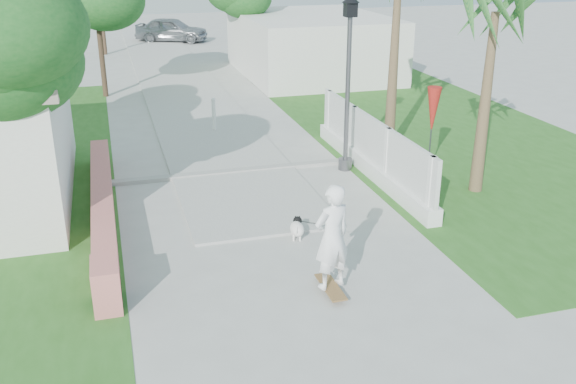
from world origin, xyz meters
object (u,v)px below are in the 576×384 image
object	(u,v)px
skateboarder	(315,228)
parked_car	(172,30)
street_lamp	(348,78)
patio_umbrella	(433,111)
bollard	(214,114)
dog	(297,228)

from	to	relation	value
skateboarder	parked_car	size ratio (longest dim) A/B	0.70
street_lamp	patio_umbrella	distance (m)	2.27
street_lamp	bollard	distance (m)	5.56
skateboarder	parked_car	bearing A→B (deg)	-108.13
patio_umbrella	dog	size ratio (longest dim) A/B	3.91
skateboarder	dog	world-z (taller)	skateboarder
skateboarder	dog	size ratio (longest dim) A/B	4.96
dog	parked_car	size ratio (longest dim) A/B	0.14
dog	parked_car	world-z (taller)	parked_car
bollard	parked_car	distance (m)	19.50
patio_umbrella	parked_car	size ratio (longest dim) A/B	0.55
dog	parked_car	distance (m)	27.64
bollard	dog	size ratio (longest dim) A/B	1.85
parked_car	street_lamp	bearing A→B (deg)	-152.07
patio_umbrella	dog	xyz separation A→B (m)	(-4.33, -2.65, -1.46)
skateboarder	dog	xyz separation A→B (m)	(0.13, 1.52, -0.68)
patio_umbrella	parked_car	bearing A→B (deg)	98.43
street_lamp	dog	world-z (taller)	street_lamp
dog	parked_car	bearing A→B (deg)	107.62
street_lamp	skateboarder	distance (m)	5.96
patio_umbrella	parked_car	distance (m)	25.27
street_lamp	bollard	bearing A→B (deg)	120.96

